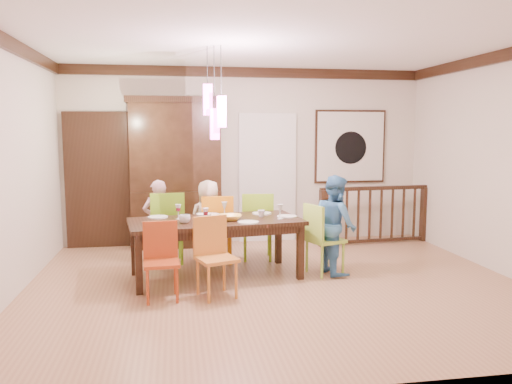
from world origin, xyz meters
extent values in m
plane|color=#9F6E4D|center=(0.00, 0.00, 0.00)|extent=(6.00, 6.00, 0.00)
plane|color=white|center=(0.00, 0.00, 2.90)|extent=(6.00, 6.00, 0.00)
plane|color=beige|center=(0.00, 2.50, 1.45)|extent=(6.00, 0.00, 6.00)
plane|color=beige|center=(-3.00, 0.00, 1.45)|extent=(0.00, 5.00, 5.00)
plane|color=beige|center=(3.00, 0.00, 1.45)|extent=(0.00, 5.00, 5.00)
cube|color=black|center=(-2.40, 2.45, 1.05)|extent=(1.04, 0.07, 2.24)
cube|color=silver|center=(0.35, 2.46, 1.05)|extent=(0.97, 0.05, 2.22)
cube|color=black|center=(1.80, 2.47, 1.60)|extent=(1.25, 0.04, 1.25)
cube|color=silver|center=(1.80, 2.44, 1.60)|extent=(1.18, 0.02, 1.18)
cylinder|color=black|center=(1.80, 2.43, 1.58)|extent=(0.56, 0.01, 0.56)
cube|color=#FC4BC6|center=(-0.78, 0.50, 2.25)|extent=(0.11, 0.11, 0.38)
cylinder|color=black|center=(-0.78, 0.50, 2.67)|extent=(0.01, 0.01, 0.46)
cube|color=#FC4BC6|center=(-0.62, 0.40, 2.10)|extent=(0.11, 0.11, 0.38)
cylinder|color=black|center=(-0.62, 0.40, 2.59)|extent=(0.01, 0.01, 0.61)
cube|color=#FC4BC6|center=(-0.70, 0.45, 1.95)|extent=(0.11, 0.11, 0.38)
cylinder|color=black|center=(-0.70, 0.45, 2.52)|extent=(0.01, 0.01, 0.76)
cube|color=black|center=(-0.70, 0.45, 0.72)|extent=(2.26, 1.27, 0.05)
cube|color=black|center=(-1.69, 0.86, 0.35)|extent=(0.09, 0.09, 0.70)
cube|color=black|center=(0.30, 0.86, 0.35)|extent=(0.09, 0.09, 0.70)
cube|color=black|center=(-1.69, 0.04, 0.35)|extent=(0.09, 0.09, 0.70)
cube|color=black|center=(0.30, 0.04, 0.35)|extent=(0.09, 0.09, 0.70)
cube|color=black|center=(-0.70, 0.88, 0.65)|extent=(1.94, 0.31, 0.10)
cube|color=black|center=(-0.70, 0.02, 0.65)|extent=(1.94, 0.31, 0.10)
cube|color=#75B620|center=(-1.32, 1.26, 0.50)|extent=(0.49, 0.49, 0.04)
cube|color=#75B620|center=(-1.32, 1.26, 0.77)|extent=(0.46, 0.07, 0.51)
cylinder|color=#75B620|center=(-1.51, 1.08, 0.24)|extent=(0.04, 0.04, 0.48)
cylinder|color=#75B620|center=(-1.13, 1.08, 0.24)|extent=(0.04, 0.04, 0.48)
cylinder|color=#75B620|center=(-1.51, 1.45, 0.24)|extent=(0.04, 0.04, 0.48)
cylinder|color=#75B620|center=(-1.13, 1.45, 0.24)|extent=(0.04, 0.04, 0.48)
cube|color=orange|center=(-0.62, 1.19, 0.47)|extent=(0.45, 0.45, 0.04)
cube|color=orange|center=(-0.62, 1.19, 0.73)|extent=(0.44, 0.05, 0.48)
cylinder|color=orange|center=(-0.80, 1.01, 0.23)|extent=(0.04, 0.04, 0.46)
cylinder|color=orange|center=(-0.44, 1.01, 0.23)|extent=(0.04, 0.04, 0.46)
cylinder|color=orange|center=(-0.80, 1.37, 0.23)|extent=(0.04, 0.04, 0.46)
cylinder|color=orange|center=(-0.44, 1.37, 0.23)|extent=(0.04, 0.04, 0.46)
cube|color=#7CB11F|center=(-0.02, 1.28, 0.48)|extent=(0.50, 0.50, 0.04)
cube|color=#7CB11F|center=(-0.02, 1.28, 0.74)|extent=(0.45, 0.10, 0.49)
cylinder|color=#7CB11F|center=(-0.20, 1.10, 0.23)|extent=(0.04, 0.04, 0.47)
cylinder|color=#7CB11F|center=(0.16, 1.10, 0.23)|extent=(0.04, 0.04, 0.47)
cylinder|color=#7CB11F|center=(-0.20, 1.46, 0.23)|extent=(0.04, 0.04, 0.47)
cylinder|color=#7CB11F|center=(0.16, 1.46, 0.23)|extent=(0.04, 0.04, 0.47)
cube|color=#9A3715|center=(-1.36, -0.32, 0.41)|extent=(0.41, 0.41, 0.04)
cube|color=#9A3715|center=(-1.36, -0.32, 0.65)|extent=(0.39, 0.06, 0.42)
cylinder|color=#9A3715|center=(-1.52, -0.48, 0.20)|extent=(0.03, 0.03, 0.41)
cylinder|color=#9A3715|center=(-1.21, -0.48, 0.20)|extent=(0.03, 0.03, 0.41)
cylinder|color=#9A3715|center=(-1.52, -0.17, 0.20)|extent=(0.03, 0.03, 0.41)
cylinder|color=#9A3715|center=(-1.21, -0.17, 0.20)|extent=(0.03, 0.03, 0.41)
cube|color=#C1742B|center=(-0.75, -0.32, 0.44)|extent=(0.51, 0.51, 0.04)
cube|color=#C1742B|center=(-0.75, -0.32, 0.68)|extent=(0.40, 0.16, 0.45)
cylinder|color=#C1742B|center=(-0.92, -0.48, 0.21)|extent=(0.03, 0.03, 0.43)
cylinder|color=#C1742B|center=(-0.59, -0.48, 0.21)|extent=(0.03, 0.03, 0.43)
cylinder|color=#C1742B|center=(-0.92, -0.16, 0.21)|extent=(0.03, 0.03, 0.43)
cylinder|color=#C1742B|center=(-0.59, -0.16, 0.21)|extent=(0.03, 0.03, 0.43)
cube|color=#A1D042|center=(0.73, 0.37, 0.45)|extent=(0.53, 0.53, 0.04)
cube|color=#A1D042|center=(0.73, 0.37, 0.70)|extent=(0.18, 0.41, 0.46)
cylinder|color=#A1D042|center=(0.56, 0.21, 0.22)|extent=(0.04, 0.04, 0.44)
cylinder|color=#A1D042|center=(0.90, 0.21, 0.22)|extent=(0.04, 0.04, 0.44)
cylinder|color=#A1D042|center=(0.56, 0.54, 0.22)|extent=(0.04, 0.04, 0.44)
cylinder|color=#A1D042|center=(0.90, 0.54, 0.22)|extent=(0.04, 0.04, 0.44)
cube|color=black|center=(-1.18, 2.28, 0.46)|extent=(1.42, 0.44, 0.91)
cube|color=black|center=(-1.18, 2.30, 1.62)|extent=(1.42, 0.40, 1.42)
cube|color=black|center=(-1.18, 2.49, 1.62)|extent=(1.22, 0.02, 1.22)
cube|color=black|center=(-1.18, 2.30, 2.35)|extent=(1.52, 0.44, 0.10)
cube|color=black|center=(1.16, 1.95, 0.46)|extent=(0.13, 0.13, 0.92)
cube|color=black|center=(3.00, 1.95, 0.46)|extent=(0.13, 0.13, 0.92)
cube|color=black|center=(2.08, 1.95, 0.93)|extent=(1.96, 0.22, 0.06)
cube|color=black|center=(2.08, 1.95, 0.05)|extent=(1.84, 0.19, 0.05)
imported|color=#E6AFC0|center=(-1.44, 1.27, 0.59)|extent=(0.45, 0.31, 1.19)
imported|color=beige|center=(-0.73, 1.25, 0.59)|extent=(0.64, 0.49, 1.18)
imported|color=#427FB8|center=(0.87, 0.39, 0.65)|extent=(0.57, 0.69, 1.30)
imported|color=yellow|center=(-0.52, 0.37, 0.79)|extent=(0.29, 0.29, 0.07)
imported|color=white|center=(-0.84, 0.56, 0.78)|extent=(0.20, 0.20, 0.06)
imported|color=silver|center=(-1.09, 0.24, 0.80)|extent=(0.15, 0.15, 0.11)
imported|color=silver|center=(-0.09, 0.54, 0.79)|extent=(0.11, 0.11, 0.09)
cylinder|color=white|center=(-1.43, 0.72, 0.76)|extent=(0.26, 0.26, 0.01)
cylinder|color=white|center=(-0.75, 0.80, 0.76)|extent=(0.26, 0.26, 0.01)
cylinder|color=white|center=(-0.04, 0.78, 0.76)|extent=(0.26, 0.26, 0.01)
cylinder|color=white|center=(-1.42, 0.18, 0.76)|extent=(0.26, 0.26, 0.01)
cylinder|color=white|center=(-0.32, 0.15, 0.76)|extent=(0.26, 0.26, 0.01)
cylinder|color=white|center=(0.24, 0.49, 0.76)|extent=(0.26, 0.26, 0.01)
cube|color=#D83359|center=(-0.76, 0.10, 0.76)|extent=(0.18, 0.14, 0.01)
camera|label=1|loc=(-1.20, -5.79, 1.87)|focal=35.00mm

